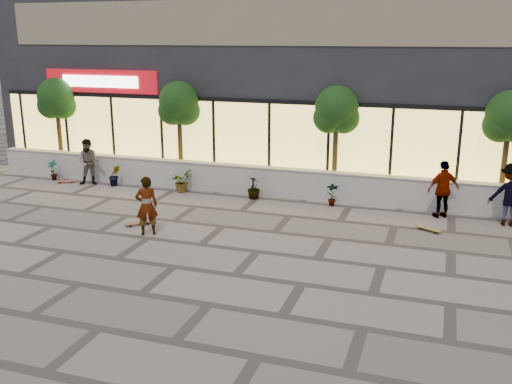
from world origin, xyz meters
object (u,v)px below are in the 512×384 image
(tree_mideast, at_px, (336,113))
(skater_right_far, at_px, (511,195))
(skateboard_left, at_px, (66,181))
(skater_left, at_px, (89,162))
(skateboard_center, at_px, (139,223))
(tree_east, at_px, (509,120))
(skater_right_near, at_px, (443,189))
(skateboard_right_near, at_px, (429,228))
(tree_midwest, at_px, (179,106))
(skater_center, at_px, (147,206))
(tree_west, at_px, (56,101))

(tree_mideast, bearing_deg, skater_right_far, -15.49)
(tree_mideast, xyz_separation_m, skater_right_far, (5.63, -1.56, -2.03))
(tree_mideast, xyz_separation_m, skateboard_left, (-10.25, -1.50, -2.91))
(skater_left, distance_m, skateboard_center, 5.71)
(tree_east, height_order, skater_left, tree_east)
(tree_east, distance_m, skater_right_near, 3.08)
(skater_left, bearing_deg, tree_east, -17.08)
(skater_left, bearing_deg, skateboard_right_near, -29.34)
(skateboard_left, bearing_deg, skateboard_center, -59.44)
(tree_midwest, bearing_deg, skateboard_center, -78.37)
(skater_center, bearing_deg, tree_east, 178.00)
(skater_right_near, bearing_deg, tree_west, -37.60)
(skater_center, height_order, skater_right_far, skater_right_far)
(tree_midwest, height_order, skater_left, tree_midwest)
(tree_mideast, height_order, skater_center, tree_mideast)
(tree_west, distance_m, skater_right_near, 15.41)
(tree_west, bearing_deg, tree_east, 0.00)
(tree_east, bearing_deg, tree_mideast, 180.00)
(skateboard_right_near, bearing_deg, skateboard_center, -135.74)
(tree_east, height_order, skateboard_right_near, tree_east)
(tree_east, height_order, skater_right_far, tree_east)
(tree_west, bearing_deg, skater_center, -38.66)
(tree_east, height_order, skateboard_center, tree_east)
(skater_center, xyz_separation_m, skater_right_near, (8.00, 4.37, 0.05))
(skateboard_center, relative_size, skateboard_right_near, 1.00)
(skateboard_right_near, bearing_deg, tree_west, -161.78)
(tree_west, height_order, skateboard_left, tree_west)
(skateboard_center, xyz_separation_m, skateboard_left, (-5.31, 3.64, -0.01))
(tree_mideast, relative_size, skater_right_near, 2.14)
(tree_midwest, xyz_separation_m, skateboard_left, (-4.25, -1.50, -2.91))
(skateboard_right_near, bearing_deg, skater_left, -157.56)
(tree_midwest, relative_size, skater_right_far, 2.05)
(tree_east, relative_size, skater_right_near, 2.14)
(tree_west, bearing_deg, skater_right_near, -5.26)
(tree_midwest, distance_m, skateboard_right_near, 10.25)
(tree_midwest, relative_size, skater_center, 2.28)
(skater_right_near, distance_m, skateboard_center, 9.46)
(tree_mideast, xyz_separation_m, skateboard_right_near, (3.39, -2.90, -2.91))
(tree_east, bearing_deg, skateboard_left, -174.56)
(tree_east, xyz_separation_m, skateboard_left, (-15.75, -1.50, -2.91))
(tree_west, bearing_deg, tree_midwest, 0.00)
(tree_west, relative_size, skateboard_left, 5.35)
(tree_west, bearing_deg, skateboard_right_near, -11.03)
(tree_west, relative_size, skateboard_center, 4.93)
(tree_east, height_order, skateboard_left, tree_east)
(tree_midwest, distance_m, tree_mideast, 6.00)
(skateboard_center, height_order, skateboard_left, skateboard_center)
(tree_west, distance_m, tree_east, 17.00)
(skater_left, relative_size, skateboard_right_near, 2.22)
(skateboard_left, bearing_deg, tree_mideast, -16.72)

